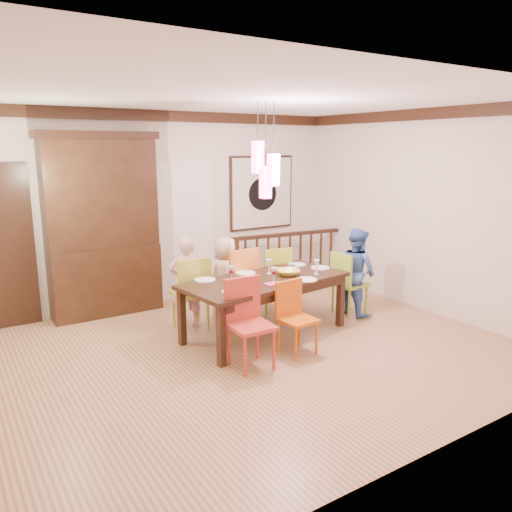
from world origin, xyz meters
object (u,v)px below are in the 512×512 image
chair_far_left (190,287)px  person_far_mid (225,277)px  balustrade (290,259)px  person_far_left (186,282)px  dining_table (265,285)px  chair_end_right (350,279)px  person_end_right (357,272)px  china_hutch (102,225)px

chair_far_left → person_far_mid: (0.62, 0.15, 0.02)m
balustrade → person_far_left: size_ratio=1.79×
balustrade → person_far_mid: (-1.67, -0.73, 0.08)m
dining_table → chair_end_right: 1.49m
chair_end_right → person_far_left: 2.34m
chair_end_right → balustrade: bearing=-5.0°
dining_table → person_far_left: size_ratio=1.82×
person_far_left → person_far_mid: size_ratio=1.07×
person_far_left → balustrade: bearing=-152.2°
balustrade → person_end_right: 1.64m
dining_table → balustrade: (1.60, 1.62, -0.17)m
chair_far_left → person_end_right: 2.39m
person_far_mid → balustrade: bearing=-157.0°
dining_table → china_hutch: bearing=118.9°
person_far_left → chair_end_right: bearing=168.8°
dining_table → balustrade: bearing=38.1°
china_hutch → person_end_right: (3.01, -1.98, -0.66)m
chair_far_left → person_far_mid: 0.64m
chair_far_left → dining_table: bearing=138.8°
balustrade → person_far_left: person_far_left is taller
balustrade → person_far_left: (-2.32, -0.81, 0.12)m
chair_end_right → china_hutch: size_ratio=0.36×
person_far_mid → dining_table: bearing=94.3°
balustrade → person_far_left: bearing=-154.6°
chair_end_right → balustrade: balustrade is taller
chair_far_left → person_end_right: size_ratio=0.78×
chair_far_left → balustrade: bearing=-153.2°
dining_table → person_end_right: size_ratio=1.79×
dining_table → person_end_right: (1.57, -0.01, -0.04)m
balustrade → person_far_mid: size_ratio=1.92×
dining_table → chair_far_left: size_ratio=2.29×
chair_end_right → dining_table: bearing=89.9°
china_hutch → balustrade: china_hutch is taller
person_far_left → person_end_right: (2.29, -0.82, 0.01)m
person_far_left → person_far_mid: (0.65, 0.08, -0.04)m
china_hutch → person_end_right: 3.67m
china_hutch → person_end_right: bearing=-33.3°
chair_far_left → person_far_mid: size_ratio=0.85×
dining_table → chair_far_left: 1.03m
dining_table → person_far_mid: size_ratio=1.94×
dining_table → person_far_mid: person_far_mid is taller
person_far_left → person_end_right: bearing=168.7°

